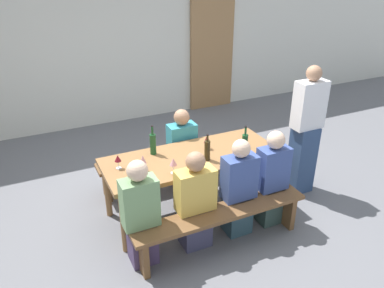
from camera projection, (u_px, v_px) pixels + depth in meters
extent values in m
plane|color=slate|center=(192.00, 210.00, 4.66)|extent=(24.00, 24.00, 0.00)
cube|color=silver|center=(112.00, 33.00, 6.59)|extent=(14.00, 0.20, 3.20)
cube|color=#9E7247|center=(212.00, 55.00, 7.44)|extent=(0.90, 0.06, 2.10)
cube|color=olive|center=(192.00, 158.00, 4.34)|extent=(2.01, 0.80, 0.05)
cylinder|color=olive|center=(124.00, 223.00, 3.88)|extent=(0.07, 0.07, 0.70)
cylinder|color=olive|center=(274.00, 182.00, 4.59)|extent=(0.07, 0.07, 0.70)
cylinder|color=olive|center=(107.00, 190.00, 4.43)|extent=(0.07, 0.07, 0.70)
cylinder|color=olive|center=(243.00, 158.00, 5.14)|extent=(0.07, 0.07, 0.70)
cube|color=brown|center=(221.00, 213.00, 3.90)|extent=(1.91, 0.30, 0.04)
cube|color=brown|center=(143.00, 255.00, 3.67)|extent=(0.06, 0.24, 0.41)
cube|color=brown|center=(287.00, 210.00, 4.33)|extent=(0.06, 0.24, 0.41)
cube|color=brown|center=(169.00, 155.00, 5.04)|extent=(1.91, 0.30, 0.04)
cube|color=brown|center=(107.00, 184.00, 4.81)|extent=(0.06, 0.24, 0.41)
cube|color=brown|center=(225.00, 157.00, 5.47)|extent=(0.06, 0.24, 0.41)
cylinder|color=#332814|center=(207.00, 151.00, 4.20)|extent=(0.07, 0.07, 0.23)
cylinder|color=#332814|center=(207.00, 138.00, 4.13)|extent=(0.02, 0.02, 0.07)
cylinder|color=black|center=(208.00, 135.00, 4.11)|extent=(0.03, 0.03, 0.01)
cylinder|color=#194723|center=(245.00, 143.00, 4.37)|extent=(0.07, 0.07, 0.22)
cylinder|color=#194723|center=(246.00, 131.00, 4.30)|extent=(0.02, 0.02, 0.09)
cylinder|color=black|center=(246.00, 127.00, 4.28)|extent=(0.03, 0.03, 0.01)
cylinder|color=#194723|center=(153.00, 144.00, 4.33)|extent=(0.07, 0.07, 0.24)
cylinder|color=#194723|center=(152.00, 131.00, 4.25)|extent=(0.02, 0.02, 0.10)
cylinder|color=black|center=(152.00, 126.00, 4.23)|extent=(0.03, 0.03, 0.01)
cylinder|color=silver|center=(144.00, 171.00, 4.03)|extent=(0.06, 0.06, 0.01)
cylinder|color=silver|center=(143.00, 167.00, 4.01)|extent=(0.01, 0.01, 0.08)
cone|color=#D18C93|center=(143.00, 159.00, 3.97)|extent=(0.07, 0.07, 0.10)
cylinder|color=silver|center=(174.00, 173.00, 3.99)|extent=(0.06, 0.06, 0.01)
cylinder|color=silver|center=(173.00, 169.00, 3.97)|extent=(0.01, 0.01, 0.09)
cone|color=#D18C93|center=(173.00, 162.00, 3.93)|extent=(0.08, 0.08, 0.08)
cylinder|color=silver|center=(119.00, 168.00, 4.08)|extent=(0.06, 0.06, 0.01)
cylinder|color=silver|center=(118.00, 165.00, 4.06)|extent=(0.01, 0.01, 0.08)
cone|color=maroon|center=(118.00, 158.00, 4.02)|extent=(0.07, 0.07, 0.07)
cylinder|color=silver|center=(207.00, 148.00, 4.49)|extent=(0.06, 0.06, 0.01)
cylinder|color=silver|center=(207.00, 145.00, 4.47)|extent=(0.01, 0.01, 0.07)
cone|color=maroon|center=(207.00, 139.00, 4.44)|extent=(0.08, 0.08, 0.10)
cube|color=#473659|center=(142.00, 242.00, 3.81)|extent=(0.26, 0.24, 0.45)
cube|color=#729966|center=(140.00, 203.00, 3.60)|extent=(0.35, 0.20, 0.50)
sphere|color=beige|center=(137.00, 171.00, 3.45)|extent=(0.20, 0.20, 0.20)
cube|color=#3D3C58|center=(195.00, 226.00, 4.03)|extent=(0.30, 0.24, 0.45)
cube|color=gold|center=(195.00, 190.00, 3.83)|extent=(0.40, 0.20, 0.45)
sphere|color=#A87A5B|center=(195.00, 162.00, 3.69)|extent=(0.20, 0.20, 0.20)
cube|color=#2A444F|center=(237.00, 214.00, 4.23)|extent=(0.27, 0.24, 0.45)
cube|color=#384C8C|center=(239.00, 177.00, 4.02)|extent=(0.36, 0.20, 0.49)
sphere|color=beige|center=(241.00, 148.00, 3.87)|extent=(0.19, 0.19, 0.19)
cube|color=#314741|center=(269.00, 204.00, 4.39)|extent=(0.25, 0.24, 0.45)
cube|color=#384C8C|center=(273.00, 168.00, 4.18)|extent=(0.34, 0.20, 0.49)
sphere|color=beige|center=(276.00, 140.00, 4.03)|extent=(0.20, 0.20, 0.20)
cube|color=#402A3B|center=(182.00, 172.00, 5.06)|extent=(0.26, 0.24, 0.45)
cube|color=teal|center=(182.00, 141.00, 4.86)|extent=(0.35, 0.20, 0.45)
sphere|color=#A87A5B|center=(182.00, 117.00, 4.71)|extent=(0.20, 0.20, 0.20)
cube|color=navy|center=(302.00, 159.00, 4.89)|extent=(0.28, 0.24, 0.89)
cube|color=silver|center=(310.00, 105.00, 4.57)|extent=(0.38, 0.20, 0.59)
sphere|color=#A87A5B|center=(314.00, 73.00, 4.40)|extent=(0.18, 0.18, 0.18)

